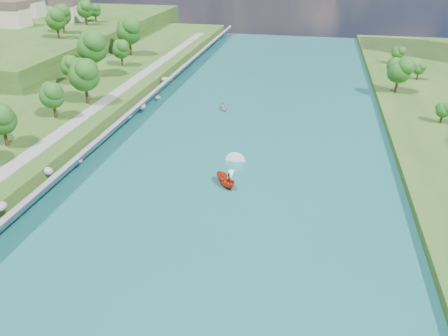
# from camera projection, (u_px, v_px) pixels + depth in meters

# --- Properties ---
(ground) EXTENTS (260.00, 260.00, 0.00)m
(ground) POSITION_uv_depth(u_px,v_px,m) (212.00, 220.00, 60.80)
(ground) COLOR #2D5119
(ground) RESTS_ON ground
(river_water) EXTENTS (55.00, 240.00, 0.10)m
(river_water) POSITION_uv_depth(u_px,v_px,m) (238.00, 159.00, 78.18)
(river_water) COLOR #185E5C
(river_water) RESTS_ON ground
(ridge_west) EXTENTS (60.00, 120.00, 9.00)m
(ridge_west) POSITION_uv_depth(u_px,v_px,m) (49.00, 37.00, 156.46)
(ridge_west) COLOR #2D5119
(ridge_west) RESTS_ON ground
(riprap_bank) EXTENTS (3.97, 236.00, 4.37)m
(riprap_bank) POSITION_uv_depth(u_px,v_px,m) (100.00, 140.00, 81.20)
(riprap_bank) COLOR slate
(riprap_bank) RESTS_ON ground
(riverside_path) EXTENTS (3.00, 200.00, 0.10)m
(riverside_path) POSITION_uv_depth(u_px,v_px,m) (69.00, 127.00, 82.50)
(riverside_path) COLOR gray
(riverside_path) RESTS_ON berm_west
(ridge_houses) EXTENTS (29.50, 29.50, 8.40)m
(ridge_houses) POSITION_uv_depth(u_px,v_px,m) (37.00, 9.00, 157.91)
(ridge_houses) COLOR beige
(ridge_houses) RESTS_ON ridge_west
(trees_ridge) EXTENTS (21.43, 49.05, 10.44)m
(trees_ridge) POSITION_uv_depth(u_px,v_px,m) (73.00, 13.00, 144.29)
(trees_ridge) COLOR #144C15
(trees_ridge) RESTS_ON ridge_west
(motorboat) EXTENTS (4.36, 19.17, 2.24)m
(motorboat) POSITION_uv_depth(u_px,v_px,m) (227.00, 178.00, 69.91)
(motorboat) COLOR red
(motorboat) RESTS_ON river_water
(raft) EXTENTS (3.52, 3.94, 1.72)m
(raft) POSITION_uv_depth(u_px,v_px,m) (223.00, 108.00, 100.84)
(raft) COLOR gray
(raft) RESTS_ON river_water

